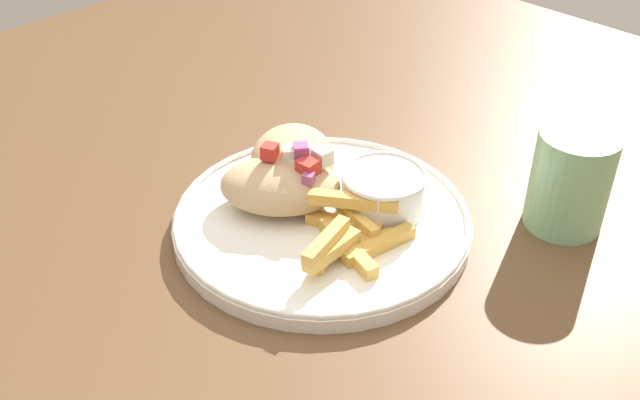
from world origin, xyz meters
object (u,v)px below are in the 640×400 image
(pita_sandwich_far, at_px, (293,159))
(fries_pile, at_px, (348,235))
(plate, at_px, (320,221))
(sauce_ramekin, at_px, (383,189))
(water_glass, at_px, (570,184))
(pita_sandwich_near, at_px, (281,185))

(pita_sandwich_far, height_order, fries_pile, pita_sandwich_far)
(plate, relative_size, pita_sandwich_far, 2.07)
(sauce_ramekin, xyz_separation_m, water_glass, (0.12, 0.12, 0.01))
(pita_sandwich_far, relative_size, fries_pile, 1.14)
(pita_sandwich_far, bearing_deg, sauce_ramekin, 62.42)
(pita_sandwich_far, bearing_deg, pita_sandwich_near, -14.41)
(pita_sandwich_near, bearing_deg, fries_pile, -42.98)
(pita_sandwich_near, distance_m, sauce_ramekin, 0.10)
(pita_sandwich_near, bearing_deg, plate, -26.33)
(pita_sandwich_far, xyz_separation_m, fries_pile, (0.11, -0.03, -0.01))
(plate, height_order, pita_sandwich_near, pita_sandwich_near)
(plate, distance_m, pita_sandwich_near, 0.05)
(pita_sandwich_far, bearing_deg, fries_pile, 27.22)
(pita_sandwich_far, height_order, water_glass, water_glass)
(sauce_ramekin, height_order, water_glass, water_glass)
(sauce_ramekin, bearing_deg, plate, -122.50)
(pita_sandwich_near, height_order, sauce_ramekin, pita_sandwich_near)
(fries_pile, height_order, sauce_ramekin, sauce_ramekin)
(fries_pile, xyz_separation_m, sauce_ramekin, (-0.02, 0.06, 0.01))
(plate, xyz_separation_m, pita_sandwich_far, (-0.06, 0.02, 0.03))
(water_glass, bearing_deg, sauce_ramekin, -135.46)
(fries_pile, relative_size, sauce_ramekin, 1.47)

